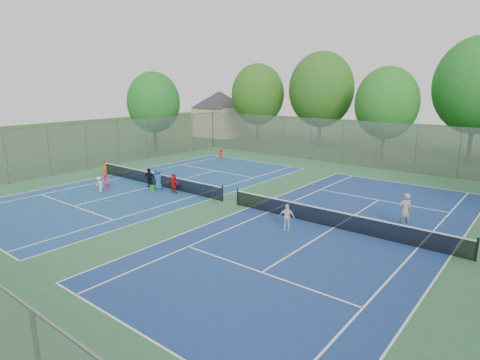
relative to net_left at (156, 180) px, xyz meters
name	(u,v)px	position (x,y,z in m)	size (l,w,h in m)	color
ground	(230,203)	(7.00, 0.00, -0.46)	(120.00, 120.00, 0.00)	#254F18
court_pad	(230,203)	(7.00, 0.00, -0.45)	(32.00, 32.00, 0.01)	#2F643D
court_left	(156,186)	(0.00, 0.00, -0.44)	(10.97, 23.77, 0.01)	navy
court_right	(334,228)	(14.00, 0.00, -0.44)	(10.97, 23.77, 0.01)	navy
net_left	(156,180)	(0.00, 0.00, 0.00)	(12.87, 0.10, 0.91)	black
net_right	(335,220)	(14.00, 0.00, 0.00)	(12.87, 0.10, 0.91)	black
fence_north	(342,142)	(7.00, 16.00, 1.54)	(32.00, 0.10, 4.00)	gray
fence_west	(86,147)	(-9.00, 0.00, 1.54)	(32.00, 0.10, 4.00)	gray
house	(219,106)	(-15.00, 24.00, 3.76)	(11.03, 11.03, 7.30)	#B7A88C
tree_nw	(258,95)	(-7.00, 22.00, 5.44)	(6.40, 6.40, 9.58)	#443326
tree_nl	(321,90)	(1.00, 23.00, 6.09)	(7.20, 7.20, 10.69)	#443326
tree_nc	(387,103)	(9.00, 21.00, 4.94)	(6.00, 6.00, 8.85)	#443326
tree_nr	(478,86)	(16.00, 24.00, 6.59)	(7.60, 7.60, 11.42)	#443326
tree_side_w	(154,102)	(-12.00, 10.00, 4.79)	(5.60, 5.60, 8.47)	#443326
ball_crate	(178,187)	(1.87, 0.40, -0.29)	(0.38, 0.38, 0.32)	#1635AB
ball_hopper	(153,189)	(1.21, -1.29, -0.22)	(0.24, 0.24, 0.48)	green
student_a	(105,170)	(-5.43, -0.60, 0.09)	(0.39, 0.26, 1.08)	#D64E14
student_b	(105,181)	(-1.73, -3.01, 0.18)	(0.62, 0.48, 1.27)	#DD567B
student_c	(99,184)	(-1.70, -3.50, 0.09)	(0.70, 0.40, 1.08)	silver
student_d	(149,178)	(0.00, -0.60, 0.24)	(0.82, 0.34, 1.40)	black
student_e	(158,179)	(0.97, -0.60, 0.32)	(0.76, 0.49, 1.55)	#264C8D
student_f	(174,184)	(2.55, -0.60, 0.22)	(1.26, 0.40, 1.36)	#A61719
child_far_baseline	(221,155)	(-2.78, 10.33, 0.11)	(0.73, 0.42, 1.13)	red
instructor	(405,211)	(16.76, 2.30, 0.47)	(0.67, 0.44, 1.84)	gray
teen_court_b	(287,217)	(12.22, -1.76, 0.22)	(0.79, 0.33, 1.36)	silver
tennis_ball_0	(93,212)	(1.91, -6.31, -0.42)	(0.07, 0.07, 0.07)	#CFD932
tennis_ball_1	(111,201)	(0.82, -4.36, -0.42)	(0.07, 0.07, 0.07)	#EDF138
tennis_ball_2	(89,192)	(-2.09, -4.09, -0.42)	(0.07, 0.07, 0.07)	#A3C42D
tennis_ball_3	(80,206)	(0.28, -6.12, -0.42)	(0.07, 0.07, 0.07)	#CFE134
tennis_ball_4	(66,199)	(-1.82, -5.87, -0.42)	(0.07, 0.07, 0.07)	#C6D732
tennis_ball_5	(54,191)	(-4.28, -5.39, -0.42)	(0.07, 0.07, 0.07)	#CBE334
tennis_ball_6	(72,187)	(-4.43, -4.05, -0.42)	(0.07, 0.07, 0.07)	yellow
tennis_ball_7	(126,216)	(4.05, -5.53, -0.42)	(0.07, 0.07, 0.07)	#ACC22D
tennis_ball_8	(115,181)	(-3.37, -1.14, -0.42)	(0.07, 0.07, 0.07)	yellow
tennis_ball_9	(107,201)	(0.66, -4.55, -0.42)	(0.07, 0.07, 0.07)	yellow
tennis_ball_10	(88,211)	(1.55, -6.35, -0.42)	(0.07, 0.07, 0.07)	#C1DF34
tennis_ball_11	(119,190)	(-1.03, -2.49, -0.42)	(0.07, 0.07, 0.07)	#CDF037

